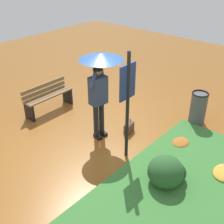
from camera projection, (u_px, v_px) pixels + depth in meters
ground_plane at (105, 139)px, 6.75m from camera, size 18.00×18.00×0.00m
grass_verge at (218, 220)px, 4.72m from camera, size 4.80×4.00×0.05m
person_with_umbrella at (100, 73)px, 6.17m from camera, size 0.96×0.96×2.04m
info_sign_post at (127, 94)px, 5.53m from camera, size 0.44×0.07×2.30m
handbag at (129, 128)px, 6.94m from camera, size 0.32×0.20×0.37m
park_bench at (48, 97)px, 7.75m from camera, size 1.40×0.38×0.75m
trash_bin at (198, 108)px, 7.19m from camera, size 0.42×0.42×0.83m
shrub_cluster at (168, 172)px, 5.34m from camera, size 0.74×0.67×0.60m
leaf_pile_near_person at (181, 142)px, 6.55m from camera, size 0.44×0.36×0.10m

